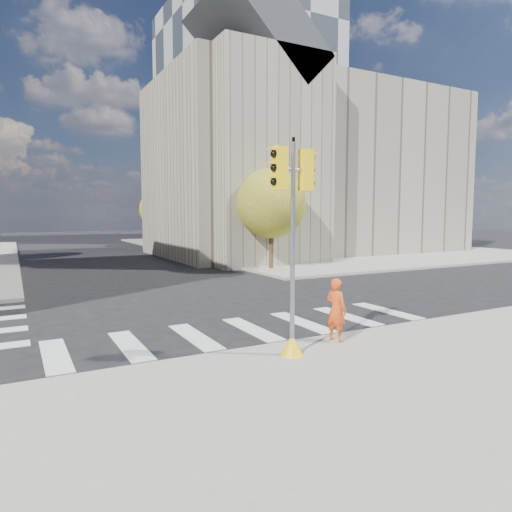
{
  "coord_description": "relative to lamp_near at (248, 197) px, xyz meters",
  "views": [
    {
      "loc": [
        -6.29,
        -13.85,
        3.45
      ],
      "look_at": [
        0.54,
        -1.09,
        2.1
      ],
      "focal_mm": 32.0,
      "sensor_mm": 36.0,
      "label": 1
    }
  ],
  "objects": [
    {
      "name": "sidewalk_far_right",
      "position": [
        12.0,
        12.0,
        -4.5
      ],
      "size": [
        28.0,
        40.0,
        0.15
      ],
      "primitive_type": "cube",
      "color": "gray",
      "rests_on": "ground"
    },
    {
      "name": "photographer",
      "position": [
        -6.99,
        -18.6,
        -3.61
      ],
      "size": [
        0.54,
        0.68,
        1.65
      ],
      "primitive_type": "imported",
      "rotation": [
        0.0,
        0.0,
        1.83
      ],
      "color": "#DA4814",
      "rests_on": "sidewalk_near"
    },
    {
      "name": "ground",
      "position": [
        -8.0,
        -14.0,
        -4.58
      ],
      "size": [
        160.0,
        160.0,
        0.0
      ],
      "primitive_type": "plane",
      "color": "black",
      "rests_on": "ground"
    },
    {
      "name": "tree_re_far",
      "position": [
        -0.5,
        20.0,
        -0.71
      ],
      "size": [
        4.0,
        4.0,
        5.88
      ],
      "color": "#382616",
      "rests_on": "ground"
    },
    {
      "name": "tree_re_near",
      "position": [
        -0.5,
        -4.0,
        -0.53
      ],
      "size": [
        4.2,
        4.2,
        6.16
      ],
      "color": "#382616",
      "rests_on": "ground"
    },
    {
      "name": "traffic_signal",
      "position": [
        -8.65,
        -19.08,
        -2.29
      ],
      "size": [
        1.08,
        0.56,
        5.0
      ],
      "rotation": [
        0.0,
        0.0,
        0.11
      ],
      "color": "yellow",
      "rests_on": "sidewalk_near"
    },
    {
      "name": "office_tower",
      "position": [
        14.0,
        28.0,
        10.42
      ],
      "size": [
        20.0,
        18.0,
        30.0
      ],
      "primitive_type": "cube",
      "color": "#9EA0A3",
      "rests_on": "ground"
    },
    {
      "name": "lamp_near",
      "position": [
        0.0,
        0.0,
        0.0
      ],
      "size": [
        0.35,
        0.18,
        8.11
      ],
      "color": "black",
      "rests_on": "sidewalk_far_right"
    },
    {
      "name": "lamp_far",
      "position": [
        0.0,
        14.0,
        0.0
      ],
      "size": [
        0.35,
        0.18,
        8.11
      ],
      "color": "black",
      "rests_on": "sidewalk_far_right"
    },
    {
      "name": "tree_re_mid",
      "position": [
        -0.5,
        8.0,
        -0.23
      ],
      "size": [
        4.6,
        4.6,
        6.66
      ],
      "color": "#382616",
      "rests_on": "ground"
    },
    {
      "name": "civic_building",
      "position": [
        7.59,
        5.12,
        2.68
      ],
      "size": [
        26.0,
        16.0,
        19.39
      ],
      "color": "gray",
      "rests_on": "ground"
    }
  ]
}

